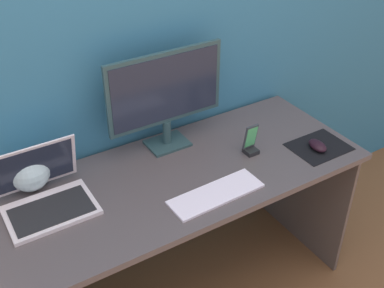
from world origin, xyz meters
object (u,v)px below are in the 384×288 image
at_px(keyboard_external, 216,194).
at_px(phone_in_dock, 251,143).
at_px(laptop, 45,196).
at_px(mouse, 318,146).
at_px(monitor, 166,94).
at_px(fishbowl, 29,171).

xyz_separation_m(keyboard_external, phone_in_dock, (0.29, 0.16, 0.04)).
xyz_separation_m(laptop, mouse, (1.13, -0.26, -0.03)).
bearing_deg(monitor, phone_in_dock, -41.41).
relative_size(monitor, keyboard_external, 1.39).
bearing_deg(phone_in_dock, keyboard_external, -150.82).
relative_size(fishbowl, keyboard_external, 0.42).
xyz_separation_m(laptop, keyboard_external, (0.57, -0.28, -0.04)).
relative_size(monitor, laptop, 1.65).
bearing_deg(fishbowl, laptop, -83.35).
bearing_deg(keyboard_external, laptop, 152.18).
xyz_separation_m(keyboard_external, mouse, (0.55, 0.02, 0.02)).
relative_size(laptop, keyboard_external, 0.85).
relative_size(keyboard_external, phone_in_dock, 2.75).
bearing_deg(laptop, keyboard_external, -26.31).
distance_m(laptop, keyboard_external, 0.64).
distance_m(fishbowl, mouse, 1.21).
bearing_deg(fishbowl, monitor, -1.69).
bearing_deg(laptop, mouse, -13.02).
bearing_deg(mouse, fishbowl, 167.81).
distance_m(monitor, phone_in_dock, 0.42).
bearing_deg(mouse, monitor, 151.92).
relative_size(monitor, fishbowl, 3.30).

